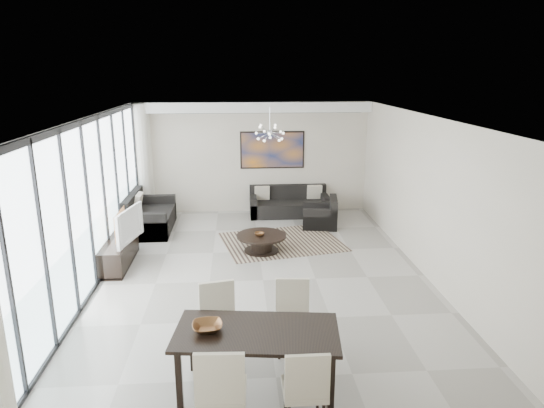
{
  "coord_description": "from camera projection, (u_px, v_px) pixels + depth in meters",
  "views": [
    {
      "loc": [
        -0.43,
        -8.06,
        3.68
      ],
      "look_at": [
        0.21,
        0.65,
        1.25
      ],
      "focal_mm": 32.0,
      "sensor_mm": 36.0,
      "label": 1
    }
  ],
  "objects": [
    {
      "name": "room_shell",
      "position": [
        289.0,
        203.0,
        8.41
      ],
      "size": [
        6.0,
        9.0,
        2.9
      ],
      "color": "#A8A39B",
      "rests_on": "ground"
    },
    {
      "name": "window_wall",
      "position": [
        94.0,
        205.0,
        8.17
      ],
      "size": [
        0.37,
        8.95,
        2.9
      ],
      "color": "white",
      "rests_on": "floor"
    },
    {
      "name": "soffit",
      "position": [
        253.0,
        107.0,
        12.15
      ],
      "size": [
        5.98,
        0.4,
        0.26
      ],
      "primitive_type": "cube",
      "color": "white",
      "rests_on": "room_shell"
    },
    {
      "name": "painting",
      "position": [
        272.0,
        150.0,
        12.65
      ],
      "size": [
        1.68,
        0.04,
        0.98
      ],
      "primitive_type": "cube",
      "color": "orange",
      "rests_on": "room_shell"
    },
    {
      "name": "chandelier",
      "position": [
        270.0,
        133.0,
        10.56
      ],
      "size": [
        0.66,
        0.66,
        0.71
      ],
      "color": "silver",
      "rests_on": "room_shell"
    },
    {
      "name": "rug",
      "position": [
        282.0,
        242.0,
        10.71
      ],
      "size": [
        2.85,
        2.41,
        0.01
      ],
      "primitive_type": "cube",
      "rotation": [
        0.0,
        0.0,
        0.21
      ],
      "color": "black",
      "rests_on": "floor"
    },
    {
      "name": "coffee_table",
      "position": [
        261.0,
        242.0,
        10.11
      ],
      "size": [
        1.04,
        1.04,
        0.36
      ],
      "color": "black",
      "rests_on": "floor"
    },
    {
      "name": "bowl_coffee",
      "position": [
        259.0,
        234.0,
        10.01
      ],
      "size": [
        0.23,
        0.23,
        0.06
      ],
      "primitive_type": "imported",
      "rotation": [
        0.0,
        0.0,
        -0.14
      ],
      "color": "brown",
      "rests_on": "coffee_table"
    },
    {
      "name": "sofa_main",
      "position": [
        289.0,
        205.0,
        12.67
      ],
      "size": [
        2.04,
        0.83,
        0.74
      ],
      "color": "black",
      "rests_on": "floor"
    },
    {
      "name": "loveseat",
      "position": [
        148.0,
        218.0,
        11.43
      ],
      "size": [
        1.0,
        1.78,
        0.89
      ],
      "color": "black",
      "rests_on": "floor"
    },
    {
      "name": "armchair",
      "position": [
        321.0,
        216.0,
        11.74
      ],
      "size": [
        0.93,
        0.97,
        0.72
      ],
      "color": "black",
      "rests_on": "floor"
    },
    {
      "name": "side_table",
      "position": [
        156.0,
        203.0,
        12.48
      ],
      "size": [
        0.39,
        0.39,
        0.53
      ],
      "color": "black",
      "rests_on": "floor"
    },
    {
      "name": "tv_console",
      "position": [
        119.0,
        252.0,
        9.42
      ],
      "size": [
        0.45,
        1.61,
        0.5
      ],
      "primitive_type": "cube",
      "color": "black",
      "rests_on": "floor"
    },
    {
      "name": "television",
      "position": [
        124.0,
        225.0,
        9.22
      ],
      "size": [
        0.37,
        1.13,
        0.64
      ],
      "primitive_type": "imported",
      "rotation": [
        0.0,
        0.0,
        1.37
      ],
      "color": "gray",
      "rests_on": "tv_console"
    },
    {
      "name": "dining_table",
      "position": [
        257.0,
        337.0,
        5.58
      ],
      "size": [
        1.98,
        1.16,
        0.79
      ],
      "color": "black",
      "rests_on": "floor"
    },
    {
      "name": "dining_chair_sw",
      "position": [
        221.0,
        387.0,
        4.83
      ],
      "size": [
        0.52,
        0.52,
        1.08
      ],
      "color": "beige",
      "rests_on": "floor"
    },
    {
      "name": "dining_chair_se",
      "position": [
        306.0,
        386.0,
        4.95
      ],
      "size": [
        0.45,
        0.45,
        0.98
      ],
      "color": "beige",
      "rests_on": "floor"
    },
    {
      "name": "dining_chair_nw",
      "position": [
        219.0,
        315.0,
        6.32
      ],
      "size": [
        0.56,
        0.56,
        1.02
      ],
      "color": "beige",
      "rests_on": "floor"
    },
    {
      "name": "dining_chair_ne",
      "position": [
        293.0,
        310.0,
        6.49
      ],
      "size": [
        0.49,
        0.49,
        0.98
      ],
      "color": "beige",
      "rests_on": "floor"
    },
    {
      "name": "bowl_dining",
      "position": [
        207.0,
        327.0,
        5.56
      ],
      "size": [
        0.38,
        0.38,
        0.09
      ],
      "primitive_type": "imported",
      "rotation": [
        0.0,
        0.0,
        0.09
      ],
      "color": "brown",
      "rests_on": "dining_table"
    }
  ]
}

